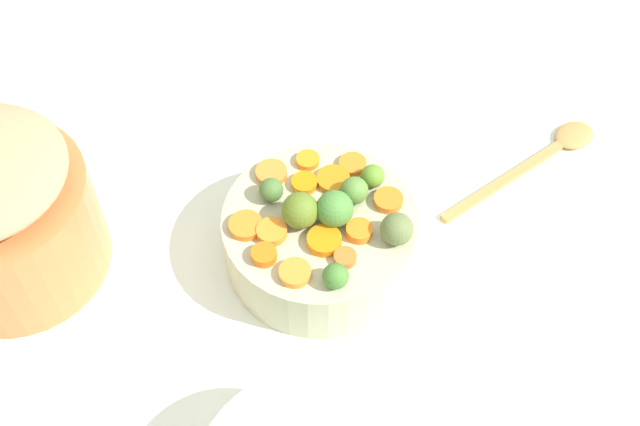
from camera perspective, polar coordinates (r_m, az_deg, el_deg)
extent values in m
cube|color=white|center=(1.02, -0.33, -4.51)|extent=(2.40, 2.40, 0.02)
cylinder|color=#B5B491|center=(0.99, 0.00, -1.70)|extent=(0.23, 0.23, 0.08)
cylinder|color=#CA763E|center=(1.03, -20.75, -0.82)|extent=(0.22, 0.22, 0.14)
cylinder|color=orange|center=(1.00, -3.34, 2.75)|extent=(0.05, 0.05, 0.01)
cylinder|color=orange|center=(0.95, 2.70, -1.18)|extent=(0.04, 0.04, 0.01)
cylinder|color=orange|center=(0.93, 1.72, -3.07)|extent=(0.03, 0.03, 0.01)
cylinder|color=orange|center=(1.01, -0.75, 3.62)|extent=(0.04, 0.04, 0.01)
cylinder|color=orange|center=(0.99, 0.91, 2.30)|extent=(0.05, 0.05, 0.01)
cylinder|color=orange|center=(0.94, 0.29, -1.89)|extent=(0.06, 0.06, 0.01)
cylinder|color=orange|center=(1.01, 2.24, 3.35)|extent=(0.04, 0.04, 0.01)
cylinder|color=orange|center=(0.97, 4.69, 0.88)|extent=(0.05, 0.05, 0.01)
cylinder|color=orange|center=(0.99, -1.07, 2.06)|extent=(0.04, 0.04, 0.01)
cylinder|color=orange|center=(0.92, -1.72, -4.11)|extent=(0.05, 0.05, 0.01)
cylinder|color=orange|center=(0.95, -3.32, -1.28)|extent=(0.04, 0.04, 0.01)
cylinder|color=orange|center=(0.93, -3.84, -2.86)|extent=(0.04, 0.04, 0.01)
cylinder|color=orange|center=(0.95, -5.09, -0.85)|extent=(0.05, 0.05, 0.01)
sphere|color=#43782F|center=(0.90, 1.07, -4.32)|extent=(0.03, 0.03, 0.03)
sphere|color=#5A7324|center=(0.94, -1.36, 0.17)|extent=(0.04, 0.04, 0.04)
sphere|color=#5A8829|center=(0.98, 3.62, 2.53)|extent=(0.03, 0.03, 0.03)
sphere|color=#5F6F3E|center=(0.93, 5.27, -1.09)|extent=(0.04, 0.04, 0.04)
sphere|color=#476E33|center=(0.97, -3.36, 1.58)|extent=(0.03, 0.03, 0.03)
sphere|color=#498337|center=(0.94, 1.01, 0.29)|extent=(0.04, 0.04, 0.04)
sphere|color=#578237|center=(0.97, 2.36, 1.55)|extent=(0.03, 0.03, 0.03)
cube|color=#B28749|center=(1.12, 12.60, 2.25)|extent=(0.13, 0.19, 0.01)
ellipsoid|color=#B28749|center=(1.19, 16.97, 5.11)|extent=(0.07, 0.07, 0.01)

